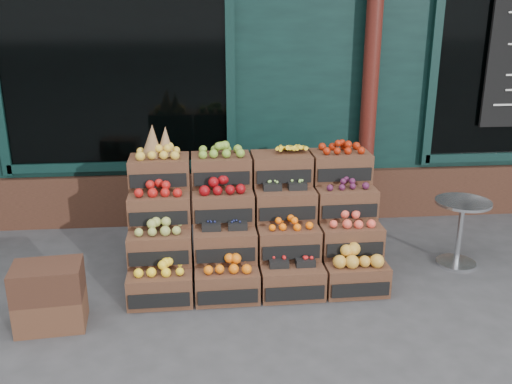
{
  "coord_description": "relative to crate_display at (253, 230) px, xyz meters",
  "views": [
    {
      "loc": [
        -0.65,
        -4.19,
        2.5
      ],
      "look_at": [
        -0.2,
        0.7,
        0.85
      ],
      "focal_mm": 40.0,
      "sensor_mm": 36.0,
      "label": 1
    }
  ],
  "objects": [
    {
      "name": "bistro_table",
      "position": [
        2.04,
        -0.01,
        -0.03
      ],
      "size": [
        0.53,
        0.53,
        0.67
      ],
      "rotation": [
        0.0,
        0.0,
        0.14
      ],
      "color": "silver",
      "rests_on": "ground"
    },
    {
      "name": "ground",
      "position": [
        0.22,
        -0.79,
        -0.44
      ],
      "size": [
        60.0,
        60.0,
        0.0
      ],
      "primitive_type": "plane",
      "color": "#38383B",
      "rests_on": "ground"
    },
    {
      "name": "shop_facade",
      "position": [
        0.22,
        4.32,
        1.95
      ],
      "size": [
        12.0,
        6.24,
        4.8
      ],
      "color": "black",
      "rests_on": "ground"
    },
    {
      "name": "crate_display",
      "position": [
        0.0,
        0.0,
        0.0
      ],
      "size": [
        2.31,
        1.15,
        1.44
      ],
      "rotation": [
        0.0,
        0.0,
        0.02
      ],
      "color": "#4E2E1E",
      "rests_on": "ground"
    },
    {
      "name": "shopkeeper",
      "position": [
        -1.18,
        1.95,
        0.54
      ],
      "size": [
        0.75,
        0.52,
        1.98
      ],
      "primitive_type": "imported",
      "rotation": [
        0.0,
        0.0,
        3.07
      ],
      "color": "#1C6427",
      "rests_on": "ground"
    },
    {
      "name": "spare_crates",
      "position": [
        -1.7,
        -0.81,
        -0.18
      ],
      "size": [
        0.57,
        0.42,
        0.54
      ],
      "rotation": [
        0.0,
        0.0,
        0.09
      ],
      "color": "#4E2E1E",
      "rests_on": "ground"
    }
  ]
}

